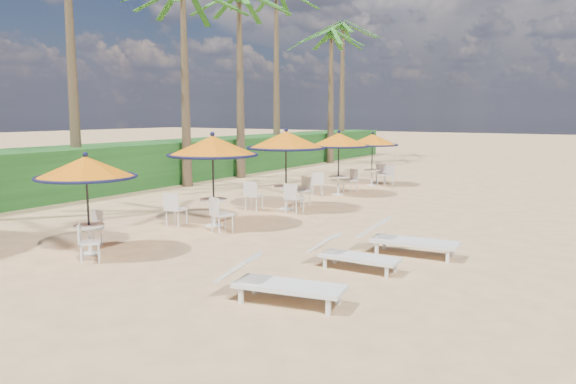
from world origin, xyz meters
name	(u,v)px	position (x,y,z in m)	size (l,w,h in m)	color
ground	(310,291)	(0.00, 0.00, 0.00)	(160.00, 160.00, 0.00)	tan
scrub_hedge	(175,160)	(-13.50, 11.00, 0.90)	(3.00, 40.00, 1.80)	#194716
station_0	(86,177)	(-5.40, -0.33, 1.73)	(2.17, 2.17, 2.26)	black
station_1	(211,155)	(-5.08, 3.49, 1.97)	(2.48, 2.48, 2.59)	black
station_2	(286,150)	(-4.80, 6.82, 1.92)	(2.52, 2.60, 2.62)	black
station_3	(338,146)	(-4.88, 10.68, 1.87)	(2.35, 2.44, 2.45)	black
station_4	(374,146)	(-4.89, 14.11, 1.68)	(2.20, 2.20, 2.29)	black
lounger_near	(277,281)	(-0.17, -0.81, 0.36)	(2.20, 1.04, 0.76)	silver
lounger_mid	(351,254)	(0.00, 1.64, 0.31)	(1.86, 0.63, 0.66)	silver
lounger_far	(404,238)	(0.49, 3.31, 0.36)	(2.22, 0.88, 0.78)	silver
palm_3	(183,4)	(-11.42, 9.51, 7.48)	(5.00, 5.00, 8.23)	brown
palm_4	(239,8)	(-11.41, 13.30, 7.90)	(5.00, 5.00, 8.67)	brown
palm_5	(276,3)	(-13.32, 19.37, 9.27)	(5.00, 5.00, 10.13)	brown
palm_6	(331,42)	(-11.55, 22.78, 7.32)	(5.00, 5.00, 8.06)	brown
palm_7	(343,34)	(-12.79, 26.80, 8.34)	(5.00, 5.00, 9.13)	brown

